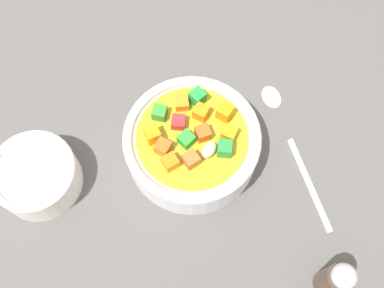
{
  "coord_description": "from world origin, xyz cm",
  "views": [
    {
      "loc": [
        -14.21,
        -14.11,
        49.39
      ],
      "look_at": [
        0.0,
        0.0,
        2.54
      ],
      "focal_mm": 42.27,
      "sensor_mm": 36.0,
      "label": 1
    }
  ],
  "objects": [
    {
      "name": "ground_plane",
      "position": [
        0.0,
        0.0,
        -1.0
      ],
      "size": [
        140.0,
        140.0,
        2.0
      ],
      "primitive_type": "cube",
      "color": "#565451"
    },
    {
      "name": "soup_bowl_main",
      "position": [
        0.01,
        0.01,
        2.79
      ],
      "size": [
        15.22,
        15.22,
        6.39
      ],
      "color": "white",
      "rests_on": "ground_plane"
    },
    {
      "name": "side_bowl_small",
      "position": [
        -14.68,
        9.57,
        2.27
      ],
      "size": [
        9.38,
        9.38,
        4.39
      ],
      "color": "white",
      "rests_on": "ground_plane"
    },
    {
      "name": "pepper_shaker",
      "position": [
        -0.66,
        -20.46,
        3.71
      ],
      "size": [
        2.73,
        2.73,
        7.47
      ],
      "color": "#4C3828",
      "rests_on": "ground_plane"
    },
    {
      "name": "spoon",
      "position": [
        9.19,
        -7.62,
        0.37
      ],
      "size": [
        10.38,
        17.84,
        0.76
      ],
      "rotation": [
        0.0,
        0.0,
        7.37
      ],
      "color": "silver",
      "rests_on": "ground_plane"
    }
  ]
}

